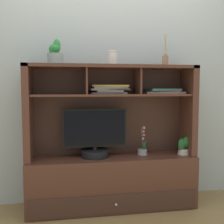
% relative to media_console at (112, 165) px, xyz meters
% --- Properties ---
extents(floor_plane, '(6.00, 6.00, 0.02)m').
position_rel_media_console_xyz_m(floor_plane, '(0.00, -0.01, -0.42)').
color(floor_plane, olive).
rests_on(floor_plane, ground).
extents(back_wall, '(6.00, 0.02, 2.80)m').
position_rel_media_console_xyz_m(back_wall, '(0.00, 0.22, 0.99)').
color(back_wall, '#ADB7B4').
rests_on(back_wall, ground).
extents(media_console, '(1.61, 0.43, 1.37)m').
position_rel_media_console_xyz_m(media_console, '(0.00, 0.00, 0.00)').
color(media_console, '#502B20').
rests_on(media_console, ground).
extents(tv_monitor, '(0.61, 0.27, 0.46)m').
position_rel_media_console_xyz_m(tv_monitor, '(-0.17, -0.00, 0.27)').
color(tv_monitor, black).
rests_on(tv_monitor, media_console).
extents(potted_orchid, '(0.10, 0.10, 0.28)m').
position_rel_media_console_xyz_m(potted_orchid, '(0.31, 0.01, 0.14)').
color(potted_orchid, '#95969B').
rests_on(potted_orchid, media_console).
extents(potted_fern, '(0.13, 0.12, 0.18)m').
position_rel_media_console_xyz_m(potted_fern, '(0.72, -0.05, 0.17)').
color(potted_fern, beige).
rests_on(potted_fern, media_console).
extents(magazine_stack_left, '(0.40, 0.25, 0.09)m').
position_rel_media_console_xyz_m(magazine_stack_left, '(-0.02, 0.03, 0.73)').
color(magazine_stack_left, slate).
rests_on(magazine_stack_left, media_console).
extents(magazine_stack_centre, '(0.39, 0.25, 0.05)m').
position_rel_media_console_xyz_m(magazine_stack_centre, '(0.52, 0.04, 0.71)').
color(magazine_stack_centre, gray).
rests_on(magazine_stack_centre, media_console).
extents(diffuser_bottle, '(0.06, 0.06, 0.31)m').
position_rel_media_console_xyz_m(diffuser_bottle, '(0.52, -0.01, 1.01)').
color(diffuser_bottle, '#956F50').
rests_on(diffuser_bottle, media_console).
extents(potted_succulent, '(0.16, 0.16, 0.22)m').
position_rel_media_console_xyz_m(potted_succulent, '(-0.52, -0.02, 1.05)').
color(potted_succulent, gray).
rests_on(potted_succulent, media_console).
extents(ceramic_vase, '(0.10, 0.10, 0.13)m').
position_rel_media_console_xyz_m(ceramic_vase, '(0.00, -0.03, 1.02)').
color(ceramic_vase, silver).
rests_on(ceramic_vase, media_console).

